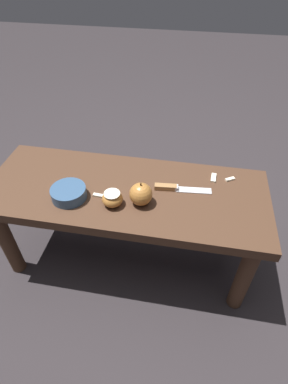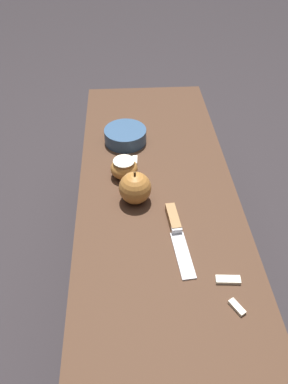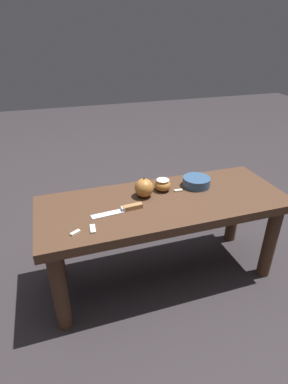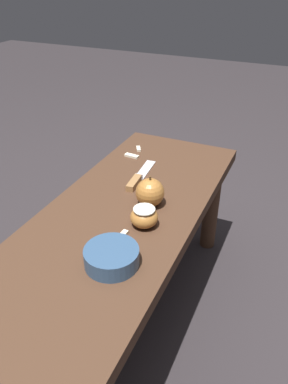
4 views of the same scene
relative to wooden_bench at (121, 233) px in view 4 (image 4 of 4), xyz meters
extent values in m
plane|color=#2D282B|center=(0.00, 0.00, -0.36)|extent=(8.00, 8.00, 0.00)
cube|color=#472D1E|center=(0.00, 0.00, 0.05)|extent=(1.11, 0.43, 0.04)
cylinder|color=#472D1E|center=(-0.49, -0.15, -0.16)|extent=(0.06, 0.06, 0.39)
cylinder|color=#472D1E|center=(-0.49, 0.15, -0.16)|extent=(0.06, 0.06, 0.39)
cube|color=silver|center=(-0.26, -0.04, 0.08)|extent=(0.14, 0.04, 0.00)
cube|color=silver|center=(-0.20, -0.03, 0.08)|extent=(0.01, 0.03, 0.02)
cube|color=#9E7042|center=(-0.15, -0.03, 0.08)|extent=(0.09, 0.03, 0.02)
sphere|color=#B27233|center=(-0.07, 0.06, 0.12)|extent=(0.08, 0.08, 0.08)
cylinder|color=#4C3319|center=(-0.07, 0.06, 0.16)|extent=(0.01, 0.01, 0.01)
ellipsoid|color=#B27233|center=(0.03, 0.09, 0.10)|extent=(0.08, 0.08, 0.05)
cylinder|color=silver|center=(0.03, 0.09, 0.13)|extent=(0.06, 0.06, 0.00)
cube|color=silver|center=(-0.34, -0.13, 0.08)|extent=(0.02, 0.05, 0.01)
cube|color=silver|center=(0.09, 0.06, 0.08)|extent=(0.04, 0.02, 0.01)
cube|color=silver|center=(-0.40, -0.13, 0.08)|extent=(0.04, 0.03, 0.01)
cylinder|color=#335175|center=(0.20, 0.08, 0.09)|extent=(0.13, 0.13, 0.04)
camera|label=1|loc=(-0.22, 0.84, 0.85)|focal=28.00mm
camera|label=2|loc=(-0.79, 0.08, 0.76)|focal=35.00mm
camera|label=3|loc=(-0.44, -1.06, 0.73)|focal=28.00mm
camera|label=4|loc=(0.77, 0.43, 0.69)|focal=35.00mm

